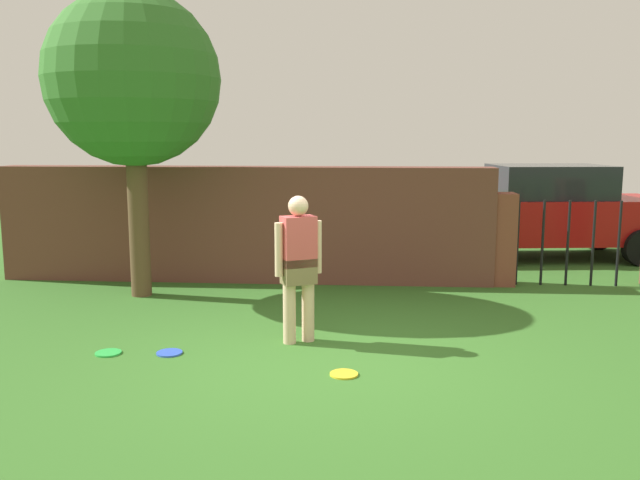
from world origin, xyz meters
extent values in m
plane|color=#336623|center=(0.00, 0.00, 0.00)|extent=(40.00, 40.00, 0.00)
cube|color=brown|center=(-1.50, 3.69, 0.89)|extent=(7.61, 0.50, 1.78)
cylinder|color=brown|center=(-2.80, 2.60, 1.18)|extent=(0.28, 0.28, 2.36)
sphere|color=#337028|center=(-2.80, 2.60, 3.02)|extent=(2.38, 2.38, 2.38)
cylinder|color=beige|center=(-0.24, 0.64, 0.42)|extent=(0.14, 0.14, 0.85)
cylinder|color=beige|center=(-0.43, 0.54, 0.42)|extent=(0.14, 0.14, 0.85)
cube|color=olive|center=(-0.34, 0.59, 0.80)|extent=(0.42, 0.36, 0.28)
cube|color=#CC4C4C|center=(-0.34, 0.59, 1.12)|extent=(0.42, 0.36, 0.55)
sphere|color=beige|center=(-0.34, 0.59, 1.51)|extent=(0.22, 0.22, 0.22)
cylinder|color=beige|center=(-0.14, 0.69, 1.05)|extent=(0.09, 0.09, 0.58)
cylinder|color=beige|center=(-0.54, 0.49, 1.05)|extent=(0.09, 0.09, 0.58)
cube|color=brown|center=(2.41, 3.69, 0.70)|extent=(0.44, 0.44, 1.40)
cylinder|color=black|center=(2.68, 3.69, 0.65)|extent=(0.04, 0.04, 1.30)
cylinder|color=black|center=(3.05, 3.69, 0.65)|extent=(0.04, 0.04, 1.30)
cylinder|color=black|center=(3.42, 3.69, 0.65)|extent=(0.04, 0.04, 1.30)
cylinder|color=black|center=(3.80, 3.69, 0.65)|extent=(0.04, 0.04, 1.30)
cylinder|color=black|center=(4.17, 3.69, 0.65)|extent=(0.04, 0.04, 1.30)
cube|color=#A51111|center=(3.72, 6.06, 0.72)|extent=(4.37, 2.17, 0.80)
cube|color=#1E2328|center=(3.72, 6.06, 1.42)|extent=(2.16, 1.72, 0.60)
cylinder|color=black|center=(4.98, 7.06, 0.32)|extent=(0.66, 0.29, 0.64)
cylinder|color=black|center=(2.27, 6.75, 0.32)|extent=(0.66, 0.29, 0.64)
cylinder|color=black|center=(2.46, 5.06, 0.32)|extent=(0.66, 0.29, 0.64)
cylinder|color=yellow|center=(0.20, -0.41, 0.01)|extent=(0.27, 0.27, 0.02)
cylinder|color=green|center=(-2.28, 0.04, 0.01)|extent=(0.27, 0.27, 0.02)
cylinder|color=blue|center=(-1.65, 0.08, 0.01)|extent=(0.27, 0.27, 0.02)
camera|label=1|loc=(0.42, -6.51, 2.26)|focal=37.59mm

